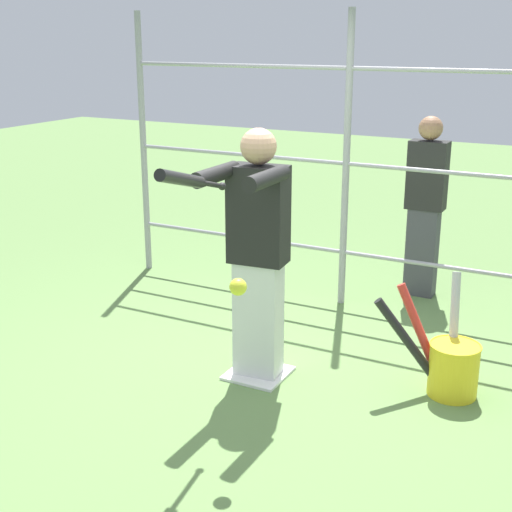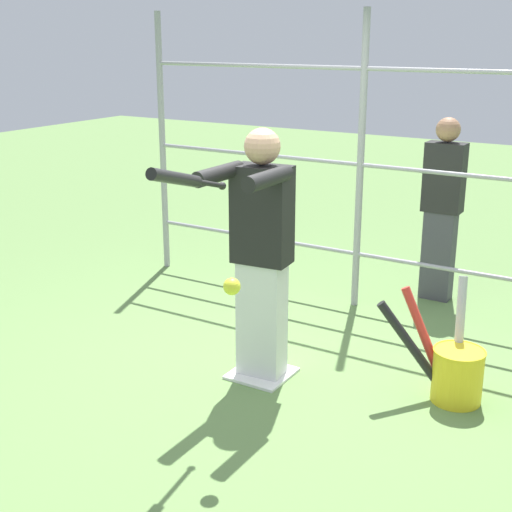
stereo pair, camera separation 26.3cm
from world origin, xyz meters
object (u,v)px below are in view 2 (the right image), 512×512
Objects in this scene: softball_in_flight at (232,286)px; bat_bucket at (453,369)px; batter at (261,248)px; baseball_bat_swinging at (182,179)px; bystander_behind_fence at (442,207)px.

softball_in_flight is 0.12× the size of bat_bucket.
batter is 18.02× the size of softball_in_flight.
baseball_bat_swinging is at bearing 93.77° from batter.
softball_in_flight is 1.71m from bat_bucket.
bat_bucket is at bearing -163.52° from batter.
batter reaches higher than bystander_behind_fence.
softball_in_flight is (-0.27, -0.06, -0.57)m from baseball_bat_swinging.
bat_bucket is 2.01m from bystander_behind_fence.
softball_in_flight is 3.02m from bystander_behind_fence.
bat_bucket is (-1.18, -1.28, -1.35)m from baseball_bat_swinging.
batter reaches higher than baseball_bat_swinging.
batter is 1.06× the size of bystander_behind_fence.
bat_bucket is (-0.91, -1.22, -0.78)m from softball_in_flight.
softball_in_flight is at bearing -167.60° from baseball_bat_swinging.
softball_in_flight is (-0.33, 0.85, 0.06)m from batter.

